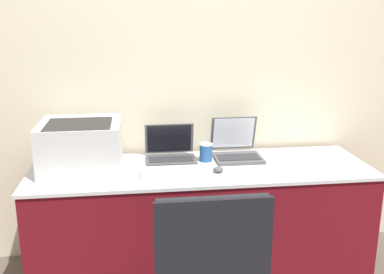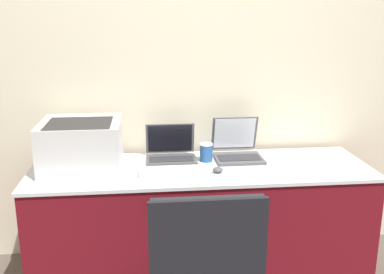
% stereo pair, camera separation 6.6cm
% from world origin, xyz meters
% --- Properties ---
extents(wall_back, '(8.00, 0.05, 2.60)m').
position_xyz_m(wall_back, '(0.00, 0.71, 1.30)').
color(wall_back, beige).
rests_on(wall_back, ground_plane).
extents(table, '(2.04, 0.64, 0.72)m').
position_xyz_m(table, '(0.00, 0.31, 0.36)').
color(table, maroon).
rests_on(table, ground_plane).
extents(printer, '(0.46, 0.44, 0.28)m').
position_xyz_m(printer, '(-0.71, 0.37, 0.87)').
color(printer, silver).
rests_on(printer, table).
extents(laptop_left, '(0.31, 0.25, 0.22)m').
position_xyz_m(laptop_left, '(-0.17, 0.48, 0.77)').
color(laptop_left, '#4C4C51').
rests_on(laptop_left, table).
extents(laptop_right, '(0.30, 0.32, 0.25)m').
position_xyz_m(laptop_right, '(0.25, 0.48, 0.78)').
color(laptop_right, '#4C4C51').
rests_on(laptop_right, table).
extents(external_keyboard, '(0.37, 0.15, 0.02)m').
position_xyz_m(external_keyboard, '(-0.18, 0.23, 0.73)').
color(external_keyboard, silver).
rests_on(external_keyboard, table).
extents(coffee_cup, '(0.08, 0.08, 0.11)m').
position_xyz_m(coffee_cup, '(0.05, 0.42, 0.78)').
color(coffee_cup, '#285699').
rests_on(coffee_cup, table).
extents(mouse, '(0.06, 0.05, 0.03)m').
position_xyz_m(mouse, '(0.08, 0.20, 0.74)').
color(mouse, '#4C4C51').
rests_on(mouse, table).
extents(chair, '(0.50, 0.43, 0.88)m').
position_xyz_m(chair, '(-0.08, -0.46, 0.58)').
color(chair, black).
rests_on(chair, ground_plane).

